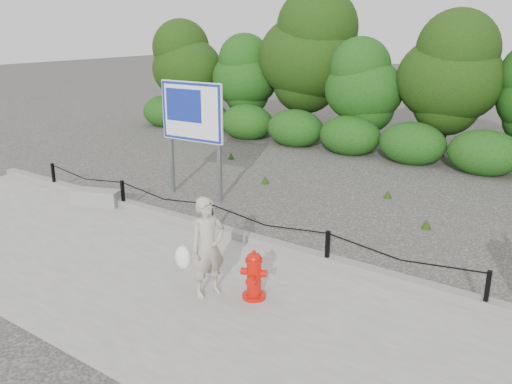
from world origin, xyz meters
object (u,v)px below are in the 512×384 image
at_px(fire_hydrant, 254,276).
at_px(pedestrian, 206,248).
at_px(concrete_block, 96,197).
at_px(advertising_sign, 192,117).

bearing_deg(fire_hydrant, pedestrian, -175.38).
xyz_separation_m(fire_hydrant, pedestrian, (-0.63, -0.30, 0.38)).
height_order(concrete_block, advertising_sign, advertising_sign).
height_order(fire_hydrant, advertising_sign, advertising_sign).
bearing_deg(advertising_sign, pedestrian, -49.37).
distance_m(pedestrian, concrete_block, 4.98).
relative_size(pedestrian, advertising_sign, 0.56).
bearing_deg(concrete_block, fire_hydrant, -14.48).
distance_m(fire_hydrant, advertising_sign, 5.42).
relative_size(pedestrian, concrete_block, 1.40).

